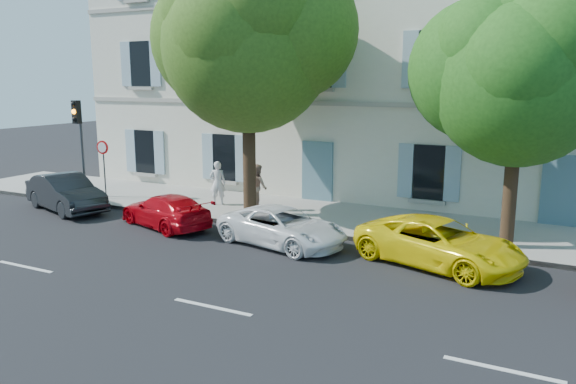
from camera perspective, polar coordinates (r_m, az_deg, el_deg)
The scene contains 14 objects.
ground at distance 15.90m, azimuth 0.52°, elevation -6.60°, with size 90.00×90.00×0.00m, color black.
sidewalk at distance 19.82m, azimuth 6.23°, elevation -2.81°, with size 36.00×4.50×0.15m, color #A09E96.
kerb at distance 17.87m, azimuth 3.76°, elevation -4.33°, with size 36.00×0.16×0.16m, color #9E998E.
building at distance 24.72m, azimuth 11.37°, elevation 13.68°, with size 28.00×7.00×12.00m, color beige.
car_dark_sedan at distance 22.85m, azimuth -21.65°, elevation -0.08°, with size 1.46×4.20×1.38m, color black.
car_red_coupe at distance 19.37m, azimuth -12.33°, elevation -1.87°, with size 1.57×3.86×1.12m, color #BA050F.
car_white_coupe at distance 16.86m, azimuth -0.60°, elevation -3.54°, with size 1.89×4.10×1.14m, color white.
car_yellow_supercar at distance 15.54m, azimuth 15.10°, elevation -5.01°, with size 2.09×4.52×1.26m, color yellow.
tree_left at distance 19.69m, azimuth -4.11°, elevation 14.43°, with size 5.83×5.83×9.04m.
tree_right at distance 16.85m, azimuth 22.41°, elevation 10.45°, with size 4.79×4.79×7.38m.
traffic_light at distance 24.25m, azimuth -20.50°, elevation 6.14°, with size 0.32×0.45×3.94m.
road_sign at distance 23.68m, azimuth -18.26°, elevation 3.40°, with size 0.55×0.10×2.37m.
pedestrian_a at distance 21.75m, azimuth -7.15°, elevation 0.92°, with size 0.62×0.41×1.70m, color silver.
pedestrian_b at distance 20.79m, azimuth -3.13°, elevation 0.53°, with size 0.83×0.65×1.71m, color tan.
Camera 1 is at (6.69, -13.57, 4.90)m, focal length 35.00 mm.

